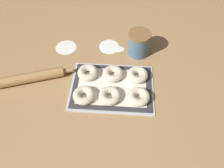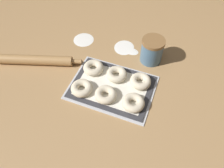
{
  "view_description": "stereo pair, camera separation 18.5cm",
  "coord_description": "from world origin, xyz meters",
  "px_view_note": "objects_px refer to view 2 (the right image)",
  "views": [
    {
      "loc": [
        0.06,
        -0.61,
        0.85
      ],
      "look_at": [
        0.02,
        0.02,
        0.03
      ],
      "focal_mm": 35.0,
      "sensor_mm": 36.0,
      "label": 1
    },
    {
      "loc": [
        0.24,
        -0.57,
        0.85
      ],
      "look_at": [
        0.02,
        0.02,
        0.03
      ],
      "focal_mm": 35.0,
      "sensor_mm": 36.0,
      "label": 2
    }
  ],
  "objects_px": {
    "bagel_front_right": "(133,103)",
    "baking_tray": "(112,87)",
    "bagel_back_right": "(140,81)",
    "bagel_back_center": "(117,74)",
    "bagel_front_center": "(106,95)",
    "flour_canister": "(152,50)",
    "bagel_front_left": "(82,88)",
    "rolling_pin": "(35,60)",
    "bagel_back_left": "(93,68)"
  },
  "relations": [
    {
      "from": "bagel_front_right",
      "to": "bagel_back_right",
      "type": "xyz_separation_m",
      "value": [
        -0.0,
        0.13,
        0.0
      ]
    },
    {
      "from": "flour_canister",
      "to": "bagel_front_right",
      "type": "bearing_deg",
      "value": -89.81
    },
    {
      "from": "bagel_front_right",
      "to": "baking_tray",
      "type": "bearing_deg",
      "value": 153.05
    },
    {
      "from": "baking_tray",
      "to": "bagel_front_left",
      "type": "xyz_separation_m",
      "value": [
        -0.12,
        -0.07,
        0.03
      ]
    },
    {
      "from": "bagel_back_center",
      "to": "rolling_pin",
      "type": "bearing_deg",
      "value": -172.46
    },
    {
      "from": "rolling_pin",
      "to": "flour_canister",
      "type": "bearing_deg",
      "value": 23.32
    },
    {
      "from": "bagel_front_right",
      "to": "flour_canister",
      "type": "bearing_deg",
      "value": 90.19
    },
    {
      "from": "bagel_front_left",
      "to": "flour_canister",
      "type": "height_order",
      "value": "flour_canister"
    },
    {
      "from": "baking_tray",
      "to": "bagel_back_right",
      "type": "bearing_deg",
      "value": 27.85
    },
    {
      "from": "bagel_back_left",
      "to": "bagel_front_center",
      "type": "bearing_deg",
      "value": -47.6
    },
    {
      "from": "bagel_front_right",
      "to": "rolling_pin",
      "type": "distance_m",
      "value": 0.56
    },
    {
      "from": "bagel_back_left",
      "to": "bagel_front_right",
      "type": "bearing_deg",
      "value": -26.89
    },
    {
      "from": "bagel_back_center",
      "to": "bagel_front_left",
      "type": "bearing_deg",
      "value": -132.26
    },
    {
      "from": "bagel_front_center",
      "to": "rolling_pin",
      "type": "relative_size",
      "value": 0.22
    },
    {
      "from": "bagel_front_left",
      "to": "bagel_back_right",
      "type": "relative_size",
      "value": 1.0
    },
    {
      "from": "bagel_back_right",
      "to": "bagel_front_right",
      "type": "bearing_deg",
      "value": -87.96
    },
    {
      "from": "baking_tray",
      "to": "rolling_pin",
      "type": "relative_size",
      "value": 0.85
    },
    {
      "from": "baking_tray",
      "to": "bagel_back_left",
      "type": "xyz_separation_m",
      "value": [
        -0.12,
        0.06,
        0.03
      ]
    },
    {
      "from": "baking_tray",
      "to": "bagel_front_center",
      "type": "height_order",
      "value": "bagel_front_center"
    },
    {
      "from": "flour_canister",
      "to": "bagel_front_left",
      "type": "bearing_deg",
      "value": -127.89
    },
    {
      "from": "bagel_back_left",
      "to": "bagel_back_right",
      "type": "distance_m",
      "value": 0.25
    },
    {
      "from": "bagel_back_right",
      "to": "rolling_pin",
      "type": "distance_m",
      "value": 0.56
    },
    {
      "from": "bagel_front_left",
      "to": "bagel_front_center",
      "type": "xyz_separation_m",
      "value": [
        0.12,
        0.01,
        0.0
      ]
    },
    {
      "from": "bagel_back_center",
      "to": "bagel_back_right",
      "type": "bearing_deg",
      "value": 0.41
    },
    {
      "from": "bagel_front_left",
      "to": "bagel_front_right",
      "type": "xyz_separation_m",
      "value": [
        0.25,
        0.01,
        0.0
      ]
    },
    {
      "from": "bagel_front_left",
      "to": "bagel_back_left",
      "type": "xyz_separation_m",
      "value": [
        -0.0,
        0.14,
        0.0
      ]
    },
    {
      "from": "bagel_front_left",
      "to": "flour_canister",
      "type": "bearing_deg",
      "value": 52.11
    },
    {
      "from": "bagel_back_right",
      "to": "flour_canister",
      "type": "bearing_deg",
      "value": 88.89
    },
    {
      "from": "bagel_front_center",
      "to": "bagel_back_center",
      "type": "bearing_deg",
      "value": 87.73
    },
    {
      "from": "bagel_front_left",
      "to": "bagel_front_center",
      "type": "height_order",
      "value": "same"
    },
    {
      "from": "bagel_front_center",
      "to": "rolling_pin",
      "type": "xyz_separation_m",
      "value": [
        -0.43,
        0.07,
        -0.0
      ]
    },
    {
      "from": "baking_tray",
      "to": "bagel_back_center",
      "type": "relative_size",
      "value": 3.91
    },
    {
      "from": "baking_tray",
      "to": "bagel_front_center",
      "type": "relative_size",
      "value": 3.91
    },
    {
      "from": "baking_tray",
      "to": "rolling_pin",
      "type": "bearing_deg",
      "value": 179.21
    },
    {
      "from": "baking_tray",
      "to": "flour_canister",
      "type": "xyz_separation_m",
      "value": [
        0.12,
        0.25,
        0.06
      ]
    },
    {
      "from": "bagel_back_right",
      "to": "bagel_back_center",
      "type": "bearing_deg",
      "value": -179.59
    },
    {
      "from": "bagel_front_left",
      "to": "bagel_front_right",
      "type": "relative_size",
      "value": 1.0
    },
    {
      "from": "bagel_front_right",
      "to": "bagel_back_center",
      "type": "bearing_deg",
      "value": 134.68
    },
    {
      "from": "bagel_front_right",
      "to": "bagel_back_right",
      "type": "bearing_deg",
      "value": 92.04
    },
    {
      "from": "bagel_back_right",
      "to": "bagel_front_center",
      "type": "bearing_deg",
      "value": -133.88
    },
    {
      "from": "bagel_front_left",
      "to": "rolling_pin",
      "type": "height_order",
      "value": "rolling_pin"
    },
    {
      "from": "bagel_back_center",
      "to": "bagel_front_right",
      "type": "bearing_deg",
      "value": -45.32
    },
    {
      "from": "bagel_front_right",
      "to": "bagel_back_right",
      "type": "distance_m",
      "value": 0.13
    },
    {
      "from": "bagel_front_center",
      "to": "bagel_front_right",
      "type": "relative_size",
      "value": 1.0
    },
    {
      "from": "baking_tray",
      "to": "bagel_back_left",
      "type": "relative_size",
      "value": 3.91
    },
    {
      "from": "bagel_back_left",
      "to": "bagel_back_center",
      "type": "xyz_separation_m",
      "value": [
        0.12,
        0.0,
        0.0
      ]
    },
    {
      "from": "bagel_back_right",
      "to": "flour_canister",
      "type": "height_order",
      "value": "flour_canister"
    },
    {
      "from": "baking_tray",
      "to": "rolling_pin",
      "type": "distance_m",
      "value": 0.43
    },
    {
      "from": "bagel_back_center",
      "to": "bagel_back_right",
      "type": "relative_size",
      "value": 1.0
    },
    {
      "from": "bagel_front_left",
      "to": "bagel_back_right",
      "type": "distance_m",
      "value": 0.28
    }
  ]
}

